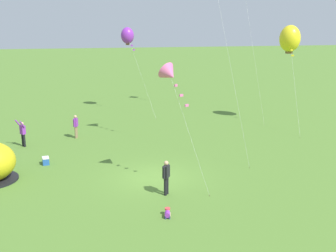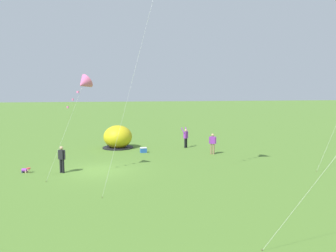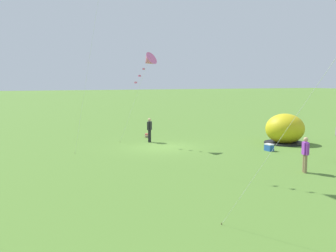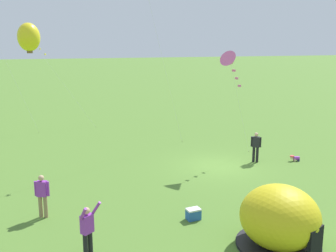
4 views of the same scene
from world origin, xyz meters
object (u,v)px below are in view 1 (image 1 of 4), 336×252
at_px(person_watching_sky, 23,132).
at_px(person_near_tent, 76,125).
at_px(cooler_box, 46,161).
at_px(kite_pink, 170,74).
at_px(person_strolling, 166,176).
at_px(kite_yellow, 290,39).
at_px(toddler_crawling, 167,213).
at_px(kite_purple, 127,36).

bearing_deg(person_watching_sky, person_near_tent, 19.73).
xyz_separation_m(cooler_box, kite_pink, (6.34, -4.65, 5.45)).
height_order(person_strolling, kite_yellow, kite_yellow).
distance_m(toddler_crawling, kite_pink, 6.74).
distance_m(toddler_crawling, person_watching_sky, 14.29).
bearing_deg(person_strolling, kite_pink, 68.33).
bearing_deg(kite_pink, kite_yellow, 38.41).
relative_size(toddler_crawling, person_near_tent, 0.32).
relative_size(cooler_box, person_watching_sky, 0.30).
relative_size(kite_yellow, kite_purple, 1.02).
height_order(cooler_box, kite_purple, kite_purple).
relative_size(person_strolling, kite_yellow, 0.21).
distance_m(cooler_box, kite_pink, 9.57).
distance_m(person_near_tent, kite_yellow, 18.45).
bearing_deg(kite_yellow, kite_pink, -141.59).
height_order(person_strolling, kite_purple, kite_purple).
bearing_deg(cooler_box, person_watching_sky, 110.32).
relative_size(person_near_tent, person_watching_sky, 0.91).
bearing_deg(person_near_tent, toddler_crawling, -77.09).
height_order(cooler_box, kite_pink, kite_pink).
distance_m(toddler_crawling, person_strolling, 2.46).
xyz_separation_m(toddler_crawling, kite_purple, (2.35, 22.88, 7.02)).
height_order(cooler_box, person_strolling, person_strolling).
xyz_separation_m(person_strolling, kite_yellow, (13.69, 11.87, 6.08)).
xyz_separation_m(cooler_box, kite_purple, (7.54, 14.49, 6.98)).
bearing_deg(person_strolling, person_watching_sky, 125.31).
height_order(person_near_tent, kite_purple, kite_purple).
relative_size(person_watching_sky, kite_yellow, 0.23).
bearing_deg(toddler_crawling, person_strolling, 76.15).
relative_size(person_strolling, kite_pink, 0.28).
distance_m(person_strolling, person_near_tent, 12.18).
height_order(toddler_crawling, kite_purple, kite_purple).
xyz_separation_m(kite_yellow, kite_pink, (-13.10, -10.39, -1.38)).
height_order(toddler_crawling, kite_yellow, kite_yellow).
bearing_deg(person_near_tent, person_watching_sky, -160.27).
bearing_deg(cooler_box, toddler_crawling, -58.21).
height_order(kite_yellow, kite_pink, kite_yellow).
xyz_separation_m(kite_yellow, kite_purple, (-11.90, 8.75, 0.16)).
height_order(kite_yellow, kite_purple, kite_yellow).
height_order(person_near_tent, kite_pink, kite_pink).
bearing_deg(toddler_crawling, kite_pink, 72.97).
bearing_deg(kite_purple, person_watching_sky, -131.42).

